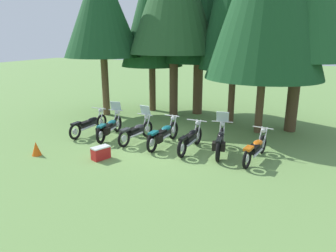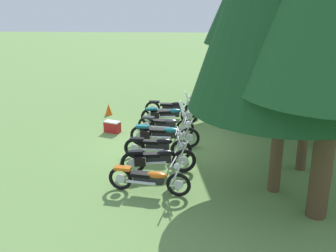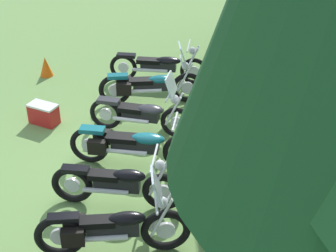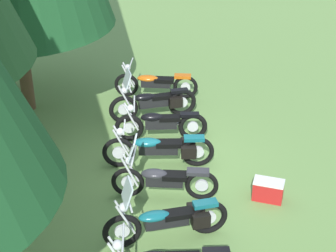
{
  "view_description": "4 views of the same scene",
  "coord_description": "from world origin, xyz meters",
  "px_view_note": "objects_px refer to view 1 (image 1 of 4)",
  "views": [
    {
      "loc": [
        4.49,
        -10.25,
        3.93
      ],
      "look_at": [
        0.11,
        0.42,
        0.65
      ],
      "focal_mm": 33.46,
      "sensor_mm": 36.0,
      "label": 1
    },
    {
      "loc": [
        13.06,
        0.7,
        5.12
      ],
      "look_at": [
        -0.43,
        0.11,
        0.57
      ],
      "focal_mm": 43.11,
      "sensor_mm": 36.0,
      "label": 2
    },
    {
      "loc": [
        7.62,
        1.05,
        5.42
      ],
      "look_at": [
        -0.11,
        0.58,
        0.74
      ],
      "focal_mm": 54.66,
      "sensor_mm": 36.0,
      "label": 3
    },
    {
      "loc": [
        -9.96,
        0.85,
        6.71
      ],
      "look_at": [
        0.83,
        -0.28,
        0.58
      ],
      "focal_mm": 59.22,
      "sensor_mm": 36.0,
      "label": 4
    }
  ],
  "objects_px": {
    "motorcycle_2": "(137,130)",
    "pine_tree_1": "(151,11)",
    "pine_tree_0": "(101,8)",
    "picnic_cooler": "(101,153)",
    "motorcycle_4": "(191,139)",
    "motorcycle_6": "(256,148)",
    "motorcycle_3": "(163,134)",
    "motorcycle_5": "(220,141)",
    "motorcycle_1": "(109,127)",
    "traffic_cone": "(36,149)",
    "motorcycle_0": "(89,124)"
  },
  "relations": [
    {
      "from": "motorcycle_2",
      "to": "pine_tree_1",
      "type": "xyz_separation_m",
      "value": [
        -1.74,
        5.19,
        4.76
      ]
    },
    {
      "from": "pine_tree_0",
      "to": "picnic_cooler",
      "type": "xyz_separation_m",
      "value": [
        3.29,
        -5.42,
        -5.09
      ]
    },
    {
      "from": "pine_tree_0",
      "to": "motorcycle_4",
      "type": "bearing_deg",
      "value": -31.14
    },
    {
      "from": "motorcycle_4",
      "to": "motorcycle_6",
      "type": "xyz_separation_m",
      "value": [
        2.28,
        -0.08,
        -0.01
      ]
    },
    {
      "from": "motorcycle_3",
      "to": "motorcycle_5",
      "type": "height_order",
      "value": "motorcycle_5"
    },
    {
      "from": "motorcycle_2",
      "to": "motorcycle_4",
      "type": "relative_size",
      "value": 0.97
    },
    {
      "from": "motorcycle_6",
      "to": "motorcycle_4",
      "type": "bearing_deg",
      "value": 98.73
    },
    {
      "from": "motorcycle_1",
      "to": "pine_tree_1",
      "type": "distance_m",
      "value": 7.03
    },
    {
      "from": "motorcycle_6",
      "to": "picnic_cooler",
      "type": "distance_m",
      "value": 5.13
    },
    {
      "from": "pine_tree_1",
      "to": "traffic_cone",
      "type": "distance_m",
      "value": 9.29
    },
    {
      "from": "motorcycle_5",
      "to": "motorcycle_0",
      "type": "bearing_deg",
      "value": 79.2
    },
    {
      "from": "motorcycle_1",
      "to": "pine_tree_1",
      "type": "bearing_deg",
      "value": -2.32
    },
    {
      "from": "motorcycle_4",
      "to": "motorcycle_6",
      "type": "relative_size",
      "value": 0.97
    },
    {
      "from": "motorcycle_1",
      "to": "pine_tree_0",
      "type": "xyz_separation_m",
      "value": [
        -2.3,
        3.32,
        4.85
      ]
    },
    {
      "from": "motorcycle_3",
      "to": "picnic_cooler",
      "type": "height_order",
      "value": "motorcycle_3"
    },
    {
      "from": "motorcycle_5",
      "to": "motorcycle_6",
      "type": "xyz_separation_m",
      "value": [
        1.22,
        -0.14,
        -0.04
      ]
    },
    {
      "from": "motorcycle_5",
      "to": "picnic_cooler",
      "type": "height_order",
      "value": "motorcycle_5"
    },
    {
      "from": "motorcycle_4",
      "to": "motorcycle_6",
      "type": "bearing_deg",
      "value": -88.52
    },
    {
      "from": "motorcycle_0",
      "to": "motorcycle_1",
      "type": "height_order",
      "value": "motorcycle_1"
    },
    {
      "from": "motorcycle_1",
      "to": "motorcycle_5",
      "type": "distance_m",
      "value": 4.56
    },
    {
      "from": "motorcycle_0",
      "to": "motorcycle_2",
      "type": "bearing_deg",
      "value": -90.16
    },
    {
      "from": "motorcycle_3",
      "to": "pine_tree_1",
      "type": "relative_size",
      "value": 0.3
    },
    {
      "from": "motorcycle_1",
      "to": "motorcycle_6",
      "type": "relative_size",
      "value": 1.02
    },
    {
      "from": "motorcycle_0",
      "to": "pine_tree_1",
      "type": "xyz_separation_m",
      "value": [
        0.59,
        5.03,
        4.79
      ]
    },
    {
      "from": "motorcycle_1",
      "to": "pine_tree_1",
      "type": "height_order",
      "value": "pine_tree_1"
    },
    {
      "from": "pine_tree_0",
      "to": "pine_tree_1",
      "type": "relative_size",
      "value": 0.96
    },
    {
      "from": "motorcycle_4",
      "to": "pine_tree_0",
      "type": "distance_m",
      "value": 8.35
    },
    {
      "from": "motorcycle_4",
      "to": "motorcycle_2",
      "type": "bearing_deg",
      "value": 89.68
    },
    {
      "from": "motorcycle_1",
      "to": "motorcycle_4",
      "type": "distance_m",
      "value": 3.51
    },
    {
      "from": "motorcycle_0",
      "to": "traffic_cone",
      "type": "bearing_deg",
      "value": 179.86
    },
    {
      "from": "pine_tree_1",
      "to": "motorcycle_2",
      "type": "bearing_deg",
      "value": -71.46
    },
    {
      "from": "motorcycle_1",
      "to": "traffic_cone",
      "type": "relative_size",
      "value": 4.76
    },
    {
      "from": "pine_tree_1",
      "to": "traffic_cone",
      "type": "xyz_separation_m",
      "value": [
        -0.78,
        -7.81,
        -4.97
      ]
    },
    {
      "from": "motorcycle_5",
      "to": "pine_tree_0",
      "type": "xyz_separation_m",
      "value": [
        -6.86,
        3.45,
        4.84
      ]
    },
    {
      "from": "motorcycle_2",
      "to": "picnic_cooler",
      "type": "height_order",
      "value": "motorcycle_2"
    },
    {
      "from": "motorcycle_4",
      "to": "traffic_cone",
      "type": "distance_m",
      "value": 5.37
    },
    {
      "from": "motorcycle_0",
      "to": "pine_tree_0",
      "type": "height_order",
      "value": "pine_tree_0"
    },
    {
      "from": "motorcycle_0",
      "to": "motorcycle_3",
      "type": "bearing_deg",
      "value": -89.72
    },
    {
      "from": "motorcycle_4",
      "to": "pine_tree_0",
      "type": "height_order",
      "value": "pine_tree_0"
    },
    {
      "from": "motorcycle_2",
      "to": "motorcycle_4",
      "type": "bearing_deg",
      "value": -83.93
    },
    {
      "from": "motorcycle_4",
      "to": "motorcycle_5",
      "type": "xyz_separation_m",
      "value": [
        1.06,
        0.06,
        0.03
      ]
    },
    {
      "from": "motorcycle_6",
      "to": "pine_tree_0",
      "type": "height_order",
      "value": "pine_tree_0"
    },
    {
      "from": "motorcycle_0",
      "to": "traffic_cone",
      "type": "xyz_separation_m",
      "value": [
        -0.19,
        -2.78,
        -0.19
      ]
    },
    {
      "from": "motorcycle_2",
      "to": "motorcycle_4",
      "type": "height_order",
      "value": "motorcycle_2"
    },
    {
      "from": "motorcycle_0",
      "to": "motorcycle_3",
      "type": "height_order",
      "value": "motorcycle_3"
    },
    {
      "from": "pine_tree_0",
      "to": "picnic_cooler",
      "type": "height_order",
      "value": "pine_tree_0"
    },
    {
      "from": "motorcycle_0",
      "to": "motorcycle_3",
      "type": "relative_size",
      "value": 0.97
    },
    {
      "from": "motorcycle_6",
      "to": "traffic_cone",
      "type": "bearing_deg",
      "value": 119.53
    },
    {
      "from": "motorcycle_1",
      "to": "motorcycle_5",
      "type": "xyz_separation_m",
      "value": [
        4.56,
        -0.13,
        0.01
      ]
    },
    {
      "from": "motorcycle_1",
      "to": "motorcycle_3",
      "type": "distance_m",
      "value": 2.39
    }
  ]
}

